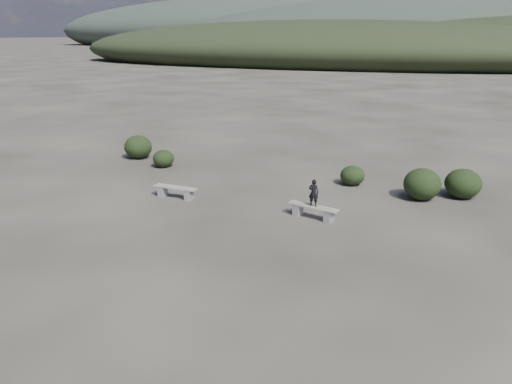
% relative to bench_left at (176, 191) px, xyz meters
% --- Properties ---
extents(ground, '(1200.00, 1200.00, 0.00)m').
position_rel_bench_left_xyz_m(ground, '(3.27, -4.72, -0.27)').
color(ground, '#28251F').
rests_on(ground, ground).
extents(bench_left, '(1.79, 0.39, 0.45)m').
position_rel_bench_left_xyz_m(bench_left, '(0.00, 0.00, 0.00)').
color(bench_left, gray).
rests_on(bench_left, ground).
extents(bench_right, '(1.85, 0.71, 0.45)m').
position_rel_bench_left_xyz_m(bench_right, '(5.53, -0.00, 0.00)').
color(bench_right, gray).
rests_on(bench_right, ground).
extents(seated_person, '(0.36, 0.25, 0.95)m').
position_rel_bench_left_xyz_m(seated_person, '(5.53, -0.00, 0.66)').
color(seated_person, black).
rests_on(seated_person, bench_right).
extents(shrub_a, '(1.00, 1.00, 0.82)m').
position_rel_bench_left_xyz_m(shrub_a, '(-3.07, 3.76, 0.14)').
color(shrub_a, black).
rests_on(shrub_a, ground).
extents(shrub_c, '(1.01, 1.01, 0.81)m').
position_rel_bench_left_xyz_m(shrub_c, '(5.82, 4.48, 0.13)').
color(shrub_c, black).
rests_on(shrub_c, ground).
extents(shrub_d, '(1.39, 1.39, 1.22)m').
position_rel_bench_left_xyz_m(shrub_d, '(8.69, 3.65, 0.34)').
color(shrub_d, black).
rests_on(shrub_d, ground).
extents(shrub_e, '(1.37, 1.37, 1.14)m').
position_rel_bench_left_xyz_m(shrub_e, '(10.11, 4.50, 0.30)').
color(shrub_e, black).
rests_on(shrub_e, ground).
extents(shrub_f, '(1.38, 1.38, 1.17)m').
position_rel_bench_left_xyz_m(shrub_f, '(-5.23, 4.72, 0.31)').
color(shrub_f, black).
rests_on(shrub_f, ground).
extents(mountain_ridges, '(500.00, 400.00, 56.00)m').
position_rel_bench_left_xyz_m(mountain_ridges, '(-4.21, 334.34, 10.57)').
color(mountain_ridges, black).
rests_on(mountain_ridges, ground).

